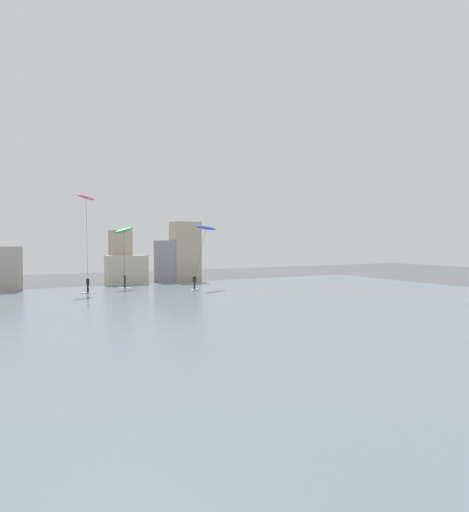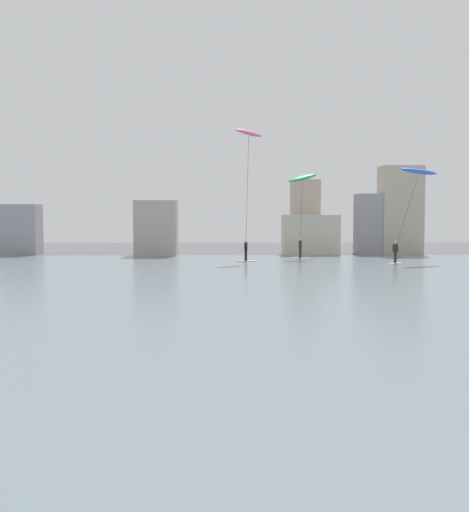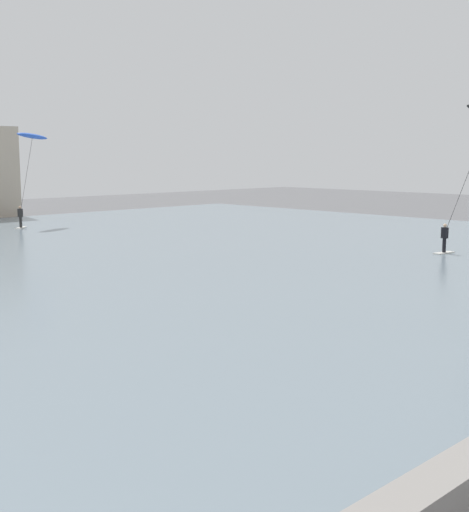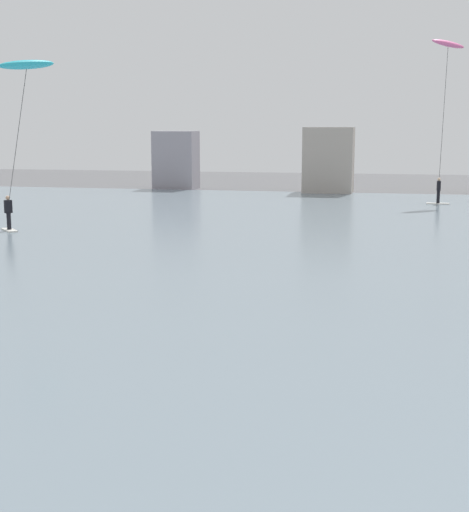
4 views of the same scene
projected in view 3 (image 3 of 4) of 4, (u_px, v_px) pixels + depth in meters
kitesurfer_blue at (31, 143)px, 53.31m from camera, size 4.51×3.37×7.17m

